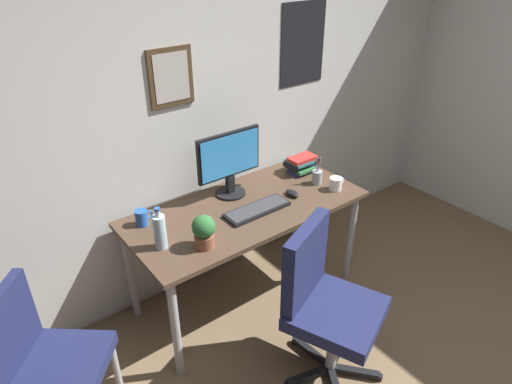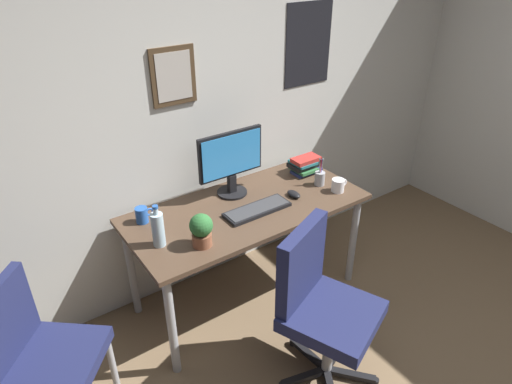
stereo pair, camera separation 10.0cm
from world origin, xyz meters
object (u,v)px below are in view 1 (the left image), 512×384
at_px(office_chair, 324,299).
at_px(potted_plant, 204,230).
at_px(keyboard, 257,209).
at_px(coffee_mug_far, 336,184).
at_px(monitor, 229,161).
at_px(book_stack_left, 301,164).
at_px(side_chair, 43,359).
at_px(pen_cup, 317,176).
at_px(computer_mouse, 292,193).
at_px(coffee_mug_near, 142,218).
at_px(water_bottle, 160,231).

relative_size(office_chair, potted_plant, 4.87).
relative_size(keyboard, coffee_mug_far, 3.48).
distance_m(monitor, book_stack_left, 0.62).
relative_size(side_chair, pen_cup, 4.38).
xyz_separation_m(office_chair, book_stack_left, (0.64, 0.90, 0.27)).
bearing_deg(pen_cup, side_chair, -175.25).
relative_size(potted_plant, book_stack_left, 0.86).
bearing_deg(keyboard, coffee_mug_far, -9.95).
relative_size(coffee_mug_far, potted_plant, 0.63).
bearing_deg(book_stack_left, coffee_mug_far, -89.40).
xyz_separation_m(computer_mouse, book_stack_left, (0.29, 0.23, 0.04)).
distance_m(keyboard, book_stack_left, 0.63).
bearing_deg(computer_mouse, side_chair, -175.40).
bearing_deg(pen_cup, potted_plant, -171.65).
xyz_separation_m(monitor, pen_cup, (0.56, -0.25, -0.19)).
relative_size(office_chair, coffee_mug_near, 8.47).
distance_m(computer_mouse, book_stack_left, 0.37).
bearing_deg(coffee_mug_far, computer_mouse, 158.67).
height_order(water_bottle, coffee_mug_far, water_bottle).
height_order(office_chair, side_chair, office_chair).
height_order(side_chair, potted_plant, potted_plant).
bearing_deg(potted_plant, pen_cup, 8.35).
xyz_separation_m(office_chair, side_chair, (-1.31, 0.54, -0.03)).
bearing_deg(potted_plant, computer_mouse, 9.19).
bearing_deg(monitor, office_chair, -93.02).
xyz_separation_m(keyboard, book_stack_left, (0.59, 0.24, 0.05)).
height_order(computer_mouse, pen_cup, pen_cup).
bearing_deg(computer_mouse, water_bottle, 179.09).
relative_size(side_chair, book_stack_left, 3.87).
height_order(office_chair, coffee_mug_near, office_chair).
bearing_deg(keyboard, computer_mouse, 1.85).
distance_m(coffee_mug_far, book_stack_left, 0.34).
bearing_deg(water_bottle, side_chair, -168.32).
bearing_deg(side_chair, keyboard, 5.20).
bearing_deg(book_stack_left, water_bottle, -170.14).
height_order(pen_cup, book_stack_left, pen_cup).
bearing_deg(monitor, potted_plant, -138.47).
bearing_deg(water_bottle, coffee_mug_near, 86.79).
height_order(coffee_mug_far, potted_plant, potted_plant).
relative_size(water_bottle, coffee_mug_near, 2.25).
xyz_separation_m(water_bottle, coffee_mug_far, (1.23, -0.13, -0.06)).
distance_m(coffee_mug_far, pen_cup, 0.14).
bearing_deg(book_stack_left, coffee_mug_near, 177.30).
xyz_separation_m(side_chair, monitor, (1.36, 0.41, 0.47)).
relative_size(computer_mouse, coffee_mug_near, 0.98).
bearing_deg(potted_plant, coffee_mug_near, 113.41).
relative_size(coffee_mug_near, potted_plant, 0.57).
bearing_deg(water_bottle, monitor, 22.02).
xyz_separation_m(water_bottle, coffee_mug_near, (0.02, 0.27, -0.06)).
xyz_separation_m(potted_plant, book_stack_left, (1.04, 0.35, -0.05)).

